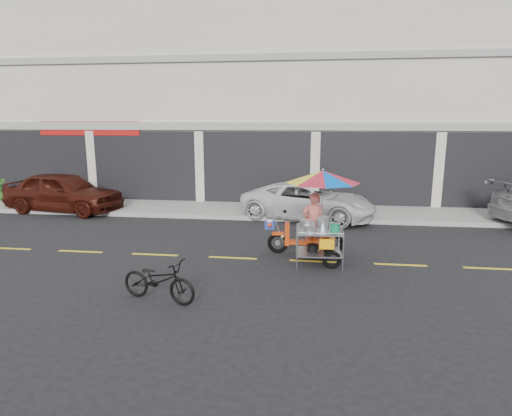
# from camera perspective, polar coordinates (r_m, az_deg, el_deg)

# --- Properties ---
(ground) EXTENTS (90.00, 90.00, 0.00)m
(ground) POSITION_cam_1_polar(r_m,az_deg,el_deg) (10.46, 7.81, -7.06)
(ground) COLOR black
(sidewalk) EXTENTS (45.00, 3.00, 0.15)m
(sidewalk) POSITION_cam_1_polar(r_m,az_deg,el_deg) (15.75, 7.74, -0.38)
(sidewalk) COLOR gray
(sidewalk) RESTS_ON ground
(shophouse_block) EXTENTS (36.00, 8.11, 10.40)m
(shophouse_block) POSITION_cam_1_polar(r_m,az_deg,el_deg) (20.73, 16.06, 13.73)
(shophouse_block) COLOR beige
(shophouse_block) RESTS_ON ground
(centerline) EXTENTS (42.00, 0.10, 0.01)m
(centerline) POSITION_cam_1_polar(r_m,az_deg,el_deg) (10.46, 7.81, -7.04)
(centerline) COLOR gold
(centerline) RESTS_ON ground
(maroon_sedan) EXTENTS (4.56, 2.36, 1.48)m
(maroon_sedan) POSITION_cam_1_polar(r_m,az_deg,el_deg) (17.22, -24.28, 1.96)
(maroon_sedan) COLOR #360F09
(maroon_sedan) RESTS_ON ground
(white_pickup) EXTENTS (4.89, 3.23, 1.25)m
(white_pickup) POSITION_cam_1_polar(r_m,az_deg,el_deg) (14.66, 7.03, 0.92)
(white_pickup) COLOR silver
(white_pickup) RESTS_ON ground
(plant_short) EXTENTS (0.56, 0.56, 0.88)m
(plant_short) POSITION_cam_1_polar(r_m,az_deg,el_deg) (20.08, -30.93, 2.15)
(plant_short) COLOR #2B551A
(plant_short) RESTS_ON sidewalk
(near_bicycle) EXTENTS (1.63, 0.92, 0.81)m
(near_bicycle) POSITION_cam_1_polar(r_m,az_deg,el_deg) (8.29, -12.85, -9.36)
(near_bicycle) COLOR black
(near_bicycle) RESTS_ON ground
(food_vendor_rig) EXTENTS (2.31, 1.82, 2.26)m
(food_vendor_rig) POSITION_cam_1_polar(r_m,az_deg,el_deg) (10.26, 8.26, 0.75)
(food_vendor_rig) COLOR black
(food_vendor_rig) RESTS_ON ground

